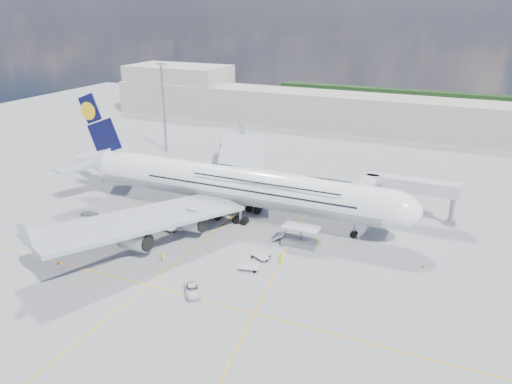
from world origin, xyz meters
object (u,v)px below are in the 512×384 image
at_px(dolly_nose_near, 249,267).
at_px(catering_truck_outer, 233,152).
at_px(crew_loader, 317,244).
at_px(crew_van, 281,258).
at_px(crew_nose, 318,241).
at_px(jet_bridge, 393,188).
at_px(crew_tug, 163,257).
at_px(cargo_loader, 300,239).
at_px(light_mast, 164,107).
at_px(cone_wing_left_inner, 242,190).
at_px(cone_tail, 103,180).
at_px(dolly_row_b, 131,230).
at_px(baggage_tug, 131,238).
at_px(cone_wing_right_inner, 123,239).
at_px(crew_wing, 144,236).
at_px(dolly_row_c, 170,229).
at_px(catering_truck_inner, 239,166).
at_px(cone_nose, 423,266).
at_px(airliner, 235,185).
at_px(cone_wing_right_outer, 58,263).
at_px(dolly_row_a, 133,226).
at_px(dolly_nose_far, 261,256).
at_px(service_van, 192,290).
at_px(dolly_back, 89,214).
at_px(cone_wing_left_outer, 243,168).

relative_size(dolly_nose_near, catering_truck_outer, 0.46).
relative_size(crew_loader, crew_van, 0.83).
distance_m(crew_nose, crew_van, 9.68).
xyz_separation_m(jet_bridge, crew_tug, (-32.00, -33.52, -6.07)).
bearing_deg(cargo_loader, light_mast, 143.46).
bearing_deg(crew_van, cone_wing_left_inner, 16.85).
distance_m(crew_van, cone_tail, 58.96).
height_order(dolly_row_b, baggage_tug, baggage_tug).
distance_m(cone_wing_left_inner, cone_wing_right_inner, 33.68).
bearing_deg(jet_bridge, crew_wing, -144.59).
relative_size(crew_nose, crew_loader, 1.03).
bearing_deg(dolly_row_c, dolly_nose_near, -3.06).
bearing_deg(crew_wing, cargo_loader, -65.87).
bearing_deg(dolly_nose_near, jet_bridge, 46.81).
relative_size(catering_truck_inner, catering_truck_outer, 1.04).
height_order(cargo_loader, crew_loader, cargo_loader).
relative_size(jet_bridge, crew_nose, 11.90).
bearing_deg(crew_tug, cone_nose, 40.57).
bearing_deg(dolly_nose_near, light_mast, 121.18).
distance_m(airliner, crew_wing, 20.86).
relative_size(catering_truck_inner, cone_wing_right_outer, 13.77).
xyz_separation_m(light_mast, dolly_row_a, (24.62, -48.36, -12.82)).
bearing_deg(cone_wing_right_outer, dolly_nose_far, 27.74).
distance_m(dolly_nose_far, baggage_tug, 24.62).
relative_size(airliner, catering_truck_outer, 9.98).
bearing_deg(airliner, cone_tail, 171.70).
bearing_deg(cargo_loader, dolly_row_c, -169.69).
xyz_separation_m(cargo_loader, cone_tail, (-55.85, 12.84, -0.98)).
bearing_deg(crew_nose, jet_bridge, 43.91).
xyz_separation_m(cone_wing_left_inner, cone_wing_right_inner, (-8.72, -32.53, -0.00)).
relative_size(crew_loader, cone_wing_right_inner, 2.82).
height_order(light_mast, dolly_row_a, light_mast).
xyz_separation_m(crew_nose, crew_tug, (-22.05, -16.72, -0.01)).
bearing_deg(dolly_row_c, cone_wing_left_inner, 100.04).
xyz_separation_m(airliner, cone_wing_right_inner, (-13.87, -18.73, -6.61)).
bearing_deg(light_mast, dolly_row_c, -55.57).
height_order(airliner, cone_wing_left_inner, airliner).
xyz_separation_m(dolly_row_a, catering_truck_outer, (-3.02, 49.22, 1.70)).
bearing_deg(light_mast, dolly_row_a, -63.02).
relative_size(dolly_row_a, service_van, 0.80).
relative_size(catering_truck_outer, crew_nose, 5.02).
bearing_deg(dolly_back, catering_truck_outer, 75.40).
height_order(baggage_tug, crew_van, crew_van).
relative_size(crew_tug, cone_nose, 2.57).
relative_size(airliner, catering_truck_inner, 9.57).
bearing_deg(crew_tug, dolly_row_b, 168.02).
relative_size(dolly_row_b, cone_wing_left_outer, 5.46).
bearing_deg(catering_truck_inner, cone_wing_right_inner, -118.07).
relative_size(catering_truck_inner, crew_loader, 5.40).
bearing_deg(cone_wing_left_outer, cargo_loader, -51.36).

